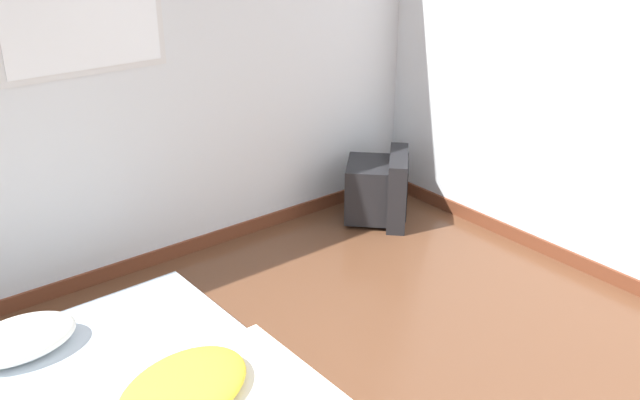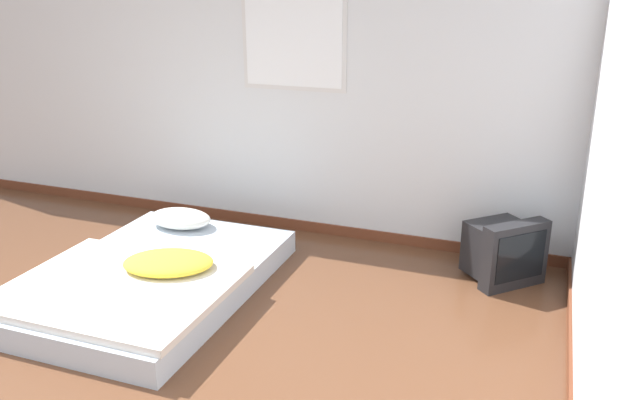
{
  "view_description": "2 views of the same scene",
  "coord_description": "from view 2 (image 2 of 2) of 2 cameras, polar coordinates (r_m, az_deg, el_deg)",
  "views": [
    {
      "loc": [
        -0.87,
        -0.83,
        2.14
      ],
      "look_at": [
        1.16,
        1.73,
        0.68
      ],
      "focal_mm": 40.0,
      "sensor_mm": 36.0,
      "label": 1
    },
    {
      "loc": [
        2.44,
        -1.87,
        2.03
      ],
      "look_at": [
        1.02,
        1.89,
        0.64
      ],
      "focal_mm": 35.0,
      "sensor_mm": 36.0,
      "label": 2
    }
  ],
  "objects": [
    {
      "name": "crt_tv",
      "position": [
        4.66,
        16.39,
        -4.45
      ],
      "size": [
        0.61,
        0.61,
        0.48
      ],
      "color": "black",
      "rests_on": "ground_plane"
    },
    {
      "name": "wall_back",
      "position": [
        5.35,
        -6.76,
        11.08
      ],
      "size": [
        7.8,
        0.08,
        2.6
      ],
      "color": "silver",
      "rests_on": "ground_plane"
    },
    {
      "name": "mattress_bed",
      "position": [
        4.5,
        -15.18,
        -6.77
      ],
      "size": [
        1.39,
        1.95,
        0.32
      ],
      "color": "silver",
      "rests_on": "ground_plane"
    }
  ]
}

